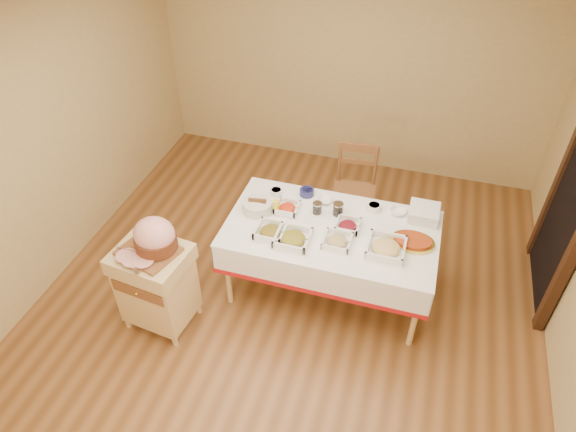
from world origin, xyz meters
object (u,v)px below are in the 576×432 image
Objects in this scene: dining_table at (331,242)px; mustard_bottle at (276,206)px; preserve_jar_left at (317,208)px; dining_chair at (354,190)px; plate_stack at (424,213)px; ham_on_board at (154,238)px; preserve_jar_right at (338,209)px; brass_platter at (413,241)px; butcher_cart at (156,283)px; bread_basket at (258,206)px.

dining_table is 10.91× the size of mustard_bottle.
preserve_jar_left is (-0.17, 0.16, 0.21)m from dining_table.
dining_chair reaches higher than plate_stack.
ham_on_board is 2.30m from plate_stack.
preserve_jar_right is at bearing -166.97° from plate_stack.
ham_on_board is 2.10m from brass_platter.
preserve_jar_right is 0.47× the size of plate_stack.
mustard_bottle is at bearing 173.61° from dining_table.
dining_chair is 2.60× the size of brass_platter.
dining_table is at bearing 30.98° from butcher_cart.
butcher_cart is 0.87× the size of dining_chair.
brass_platter is at bearing -2.47° from mustard_bottle.
dining_chair is at bearing 88.28° from preserve_jar_right.
ham_on_board reaches higher than plate_stack.
preserve_jar_left is 0.93m from plate_stack.
dining_chair is 2.19m from ham_on_board.
bread_basket reaches higher than brass_platter.
mustard_bottle is at bearing -121.59° from dining_chair.
bread_basket is (-0.52, -0.12, 0.00)m from preserve_jar_left.
mustard_bottle is 0.65× the size of plate_stack.
dining_chair is 0.82m from preserve_jar_right.
plate_stack reaches higher than brass_platter.
bread_basket is at bearing -166.89° from preserve_jar_left.
butcher_cart is at bearing -150.65° from plate_stack.
ham_on_board is at bearing -125.90° from bread_basket.
preserve_jar_left is 0.42× the size of plate_stack.
butcher_cart is 7.64× the size of preserve_jar_left.
ham_on_board is 1.78× the size of bread_basket.
brass_platter is at bearing -1.60° from bread_basket.
ham_on_board reaches higher than dining_chair.
dining_chair is at bearing 52.77° from ham_on_board.
ham_on_board is at bearing 38.02° from butcher_cart.
dining_table is 0.57m from mustard_bottle.
bread_basket is 1.38m from brass_platter.
mustard_bottle is (-0.55, -0.90, 0.34)m from dining_chair.
mustard_bottle reaches higher than preserve_jar_right.
mustard_bottle reaches higher than plate_stack.
ham_on_board is 1.83× the size of plate_stack.
brass_platter is (0.86, -0.16, -0.03)m from preserve_jar_left.
preserve_jar_right is at bearing 164.28° from brass_platter.
butcher_cart is 2.38m from plate_stack.
dining_table is 16.83× the size of preserve_jar_left.
dining_table is at bearing -91.93° from dining_chair.
butcher_cart is 1.52m from preserve_jar_left.
preserve_jar_right reaches higher than bread_basket.
dining_table is 1.91× the size of dining_chair.
plate_stack reaches higher than butcher_cart.
bread_basket is (-0.72, -0.91, 0.32)m from dining_chair.
plate_stack is at bearing 81.70° from brass_platter.
brass_platter is (1.95, 0.76, -0.18)m from ham_on_board.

